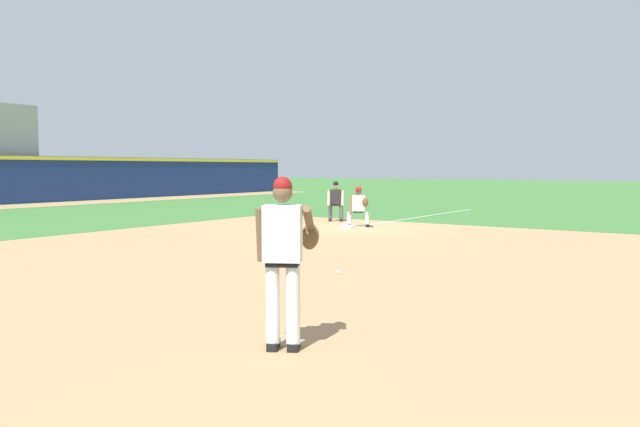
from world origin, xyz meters
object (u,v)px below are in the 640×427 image
(first_base_bag, at_px, (349,227))
(umpire, at_px, (336,200))
(baseball, at_px, (339,272))
(pitcher, at_px, (285,252))
(first_baseman, at_px, (359,205))

(first_base_bag, xyz_separation_m, umpire, (1.93, 1.74, 0.75))
(baseball, relative_size, pitcher, 0.04)
(baseball, bearing_deg, first_baseman, 28.46)
(pitcher, height_order, umpire, pitcher)
(first_base_bag, distance_m, first_baseman, 0.87)
(pitcher, bearing_deg, umpire, 30.92)
(pitcher, height_order, first_baseman, pitcher)
(first_baseman, bearing_deg, pitcher, -152.51)
(umpire, bearing_deg, baseball, -146.83)
(pitcher, distance_m, umpire, 16.05)
(first_base_bag, xyz_separation_m, first_baseman, (0.53, -0.07, 0.69))
(first_base_bag, bearing_deg, pitcher, -151.22)
(first_baseman, distance_m, umpire, 2.29)
(baseball, distance_m, umpire, 11.31)
(umpire, bearing_deg, pitcher, -149.08)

